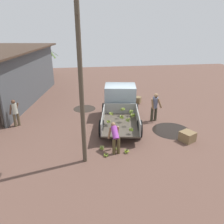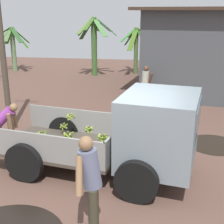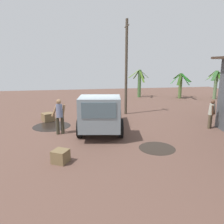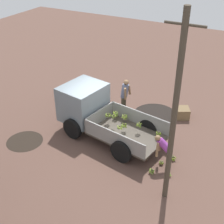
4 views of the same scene
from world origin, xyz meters
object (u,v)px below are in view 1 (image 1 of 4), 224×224
(wooden_crate_0, at_px, (187,137))
(wooden_crate_1, at_px, (137,100))
(person_foreground_visitor, at_px, (155,106))
(person_bystander_near_shed, at_px, (15,112))
(banana_bunch_on_ground_1, at_px, (116,148))
(cargo_truck, at_px, (120,102))
(utility_pole, at_px, (81,89))
(person_worker_loading, at_px, (115,136))
(banana_bunch_on_ground_2, at_px, (127,151))
(banana_bunch_on_ground_0, at_px, (102,148))
(banana_bunch_on_ground_3, at_px, (106,155))

(wooden_crate_0, relative_size, wooden_crate_1, 1.22)
(person_foreground_visitor, distance_m, wooden_crate_0, 2.79)
(person_bystander_near_shed, distance_m, wooden_crate_0, 9.27)
(wooden_crate_1, bearing_deg, banana_bunch_on_ground_1, 157.32)
(cargo_truck, relative_size, utility_pole, 0.78)
(person_worker_loading, xyz_separation_m, banana_bunch_on_ground_2, (-0.21, -0.49, -0.66))
(cargo_truck, distance_m, utility_pole, 5.19)
(person_foreground_visitor, height_order, person_worker_loading, person_foreground_visitor)
(person_foreground_visitor, xyz_separation_m, wooden_crate_1, (3.28, 0.18, -0.73))
(banana_bunch_on_ground_0, relative_size, wooden_crate_1, 0.43)
(wooden_crate_1, bearing_deg, person_worker_loading, 157.23)
(utility_pole, bearing_deg, banana_bunch_on_ground_1, -65.39)
(person_foreground_visitor, height_order, wooden_crate_1, person_foreground_visitor)
(banana_bunch_on_ground_3, bearing_deg, utility_pole, 102.01)
(cargo_truck, height_order, utility_pole, utility_pole)
(utility_pole, xyz_separation_m, person_foreground_visitor, (3.53, -4.18, -2.17))
(utility_pole, relative_size, banana_bunch_on_ground_2, 26.21)
(banana_bunch_on_ground_1, relative_size, banana_bunch_on_ground_3, 0.87)
(banana_bunch_on_ground_2, bearing_deg, banana_bunch_on_ground_0, 67.22)
(utility_pole, bearing_deg, person_bystander_near_shed, 42.76)
(utility_pole, xyz_separation_m, banana_bunch_on_ground_3, (0.20, -0.92, -3.05))
(banana_bunch_on_ground_0, bearing_deg, person_bystander_near_shed, 54.36)
(person_worker_loading, height_order, banana_bunch_on_ground_2, person_worker_loading)
(utility_pole, relative_size, wooden_crate_1, 11.98)
(banana_bunch_on_ground_1, height_order, wooden_crate_1, wooden_crate_1)
(person_bystander_near_shed, bearing_deg, banana_bunch_on_ground_1, -163.56)
(person_foreground_visitor, distance_m, person_worker_loading, 4.10)
(person_worker_loading, bearing_deg, banana_bunch_on_ground_1, -35.41)
(person_foreground_visitor, distance_m, banana_bunch_on_ground_2, 4.04)
(person_bystander_near_shed, height_order, wooden_crate_0, person_bystander_near_shed)
(person_worker_loading, height_order, banana_bunch_on_ground_3, person_worker_loading)
(person_bystander_near_shed, distance_m, banana_bunch_on_ground_0, 5.58)
(person_bystander_near_shed, xyz_separation_m, banana_bunch_on_ground_0, (-3.22, -4.50, -0.76))
(person_foreground_visitor, bearing_deg, utility_pole, -59.09)
(banana_bunch_on_ground_0, bearing_deg, wooden_crate_1, -27.97)
(person_bystander_near_shed, bearing_deg, banana_bunch_on_ground_0, -165.98)
(cargo_truck, bearing_deg, banana_bunch_on_ground_0, 166.51)
(person_worker_loading, relative_size, wooden_crate_1, 2.57)
(utility_pole, height_order, banana_bunch_on_ground_2, utility_pole)
(utility_pole, relative_size, person_worker_loading, 4.67)
(person_bystander_near_shed, bearing_deg, person_foreground_visitor, -133.78)
(cargo_truck, height_order, wooden_crate_0, cargo_truck)
(banana_bunch_on_ground_3, xyz_separation_m, wooden_crate_1, (6.61, -3.07, 0.15))
(banana_bunch_on_ground_2, bearing_deg, utility_pole, 100.24)
(person_bystander_near_shed, relative_size, wooden_crate_1, 3.02)
(utility_pole, bearing_deg, person_worker_loading, -68.11)
(person_foreground_visitor, xyz_separation_m, banana_bunch_on_ground_2, (-3.19, 2.32, -0.85))
(person_bystander_near_shed, height_order, banana_bunch_on_ground_3, person_bystander_near_shed)
(banana_bunch_on_ground_1, distance_m, wooden_crate_0, 3.63)
(person_foreground_visitor, relative_size, banana_bunch_on_ground_0, 7.93)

